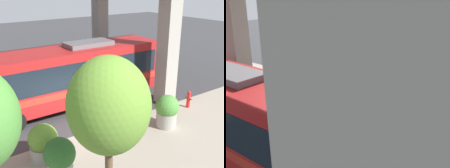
# 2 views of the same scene
# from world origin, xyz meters

# --- Properties ---
(ground_plane) EXTENTS (80.00, 80.00, 0.00)m
(ground_plane) POSITION_xyz_m (0.00, 0.00, 0.00)
(ground_plane) COLOR #38383A
(ground_plane) RESTS_ON ground
(sidewalk_strip) EXTENTS (6.00, 40.00, 0.02)m
(sidewalk_strip) POSITION_xyz_m (-3.00, 0.00, 0.01)
(sidewalk_strip) COLOR gray
(sidewalk_strip) RESTS_ON ground
(bus) EXTENTS (2.79, 10.66, 3.57)m
(bus) POSITION_xyz_m (3.21, -1.37, 1.94)
(bus) COLOR #B21E1E
(bus) RESTS_ON ground
(fire_hydrant) EXTENTS (0.41, 0.20, 1.00)m
(fire_hydrant) POSITION_xyz_m (-0.85, -6.45, 0.51)
(fire_hydrant) COLOR red
(fire_hydrant) RESTS_ON ground
(planter_front) EXTENTS (1.19, 1.19, 1.48)m
(planter_front) POSITION_xyz_m (-0.78, 2.06, 0.71)
(planter_front) COLOR #9E998E
(planter_front) RESTS_ON ground
(planter_middle) EXTENTS (1.14, 1.14, 1.65)m
(planter_middle) POSITION_xyz_m (-1.73, -3.84, 0.85)
(planter_middle) COLOR #9E998E
(planter_middle) RESTS_ON ground
(planter_back) EXTENTS (1.16, 1.16, 1.59)m
(planter_back) POSITION_xyz_m (-2.28, 2.03, 0.82)
(planter_back) COLOR #9E998E
(planter_back) RESTS_ON ground
(street_tree_near) EXTENTS (2.39, 2.39, 4.91)m
(street_tree_near) POSITION_xyz_m (-4.41, 1.36, 3.46)
(street_tree_near) COLOR brown
(street_tree_near) RESTS_ON ground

